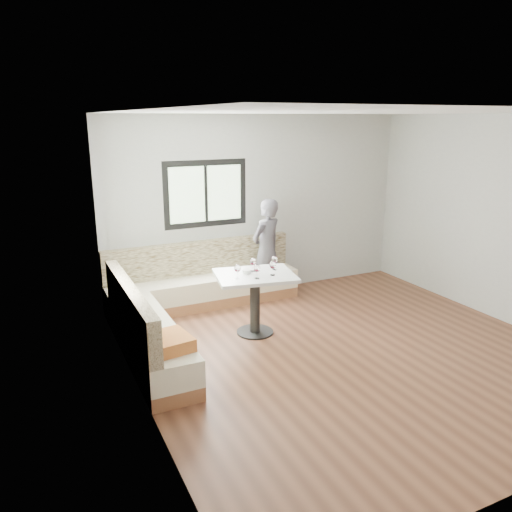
% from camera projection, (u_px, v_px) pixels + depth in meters
% --- Properties ---
extents(room, '(5.01, 5.01, 2.81)m').
position_uv_depth(room, '(346.00, 238.00, 5.71)').
color(room, brown).
rests_on(room, ground).
extents(banquette, '(2.90, 2.80, 0.95)m').
position_uv_depth(banquette, '(182.00, 303.00, 6.71)').
color(banquette, '#945D3C').
rests_on(banquette, ground).
extents(table, '(1.12, 0.95, 0.81)m').
position_uv_depth(table, '(255.00, 289.00, 6.43)').
color(table, black).
rests_on(table, ground).
extents(person, '(0.68, 0.57, 1.57)m').
position_uv_depth(person, '(266.00, 249.00, 7.69)').
color(person, '#4F4B53').
rests_on(person, ground).
extents(olive_ramekin, '(0.11, 0.11, 0.04)m').
position_uv_depth(olive_ramekin, '(247.00, 271.00, 6.41)').
color(olive_ramekin, white).
rests_on(olive_ramekin, table).
extents(wine_glass_a, '(0.08, 0.08, 0.18)m').
position_uv_depth(wine_glass_a, '(237.00, 269.00, 6.16)').
color(wine_glass_a, white).
rests_on(wine_glass_a, table).
extents(wine_glass_b, '(0.08, 0.08, 0.18)m').
position_uv_depth(wine_glass_b, '(257.00, 269.00, 6.16)').
color(wine_glass_b, white).
rests_on(wine_glass_b, table).
extents(wine_glass_c, '(0.08, 0.08, 0.18)m').
position_uv_depth(wine_glass_c, '(273.00, 266.00, 6.29)').
color(wine_glass_c, white).
rests_on(wine_glass_c, table).
extents(wine_glass_d, '(0.08, 0.08, 0.18)m').
position_uv_depth(wine_glass_d, '(253.00, 262.00, 6.45)').
color(wine_glass_d, white).
rests_on(wine_glass_d, table).
extents(wine_glass_e, '(0.08, 0.08, 0.18)m').
position_uv_depth(wine_glass_e, '(274.00, 260.00, 6.52)').
color(wine_glass_e, white).
rests_on(wine_glass_e, table).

